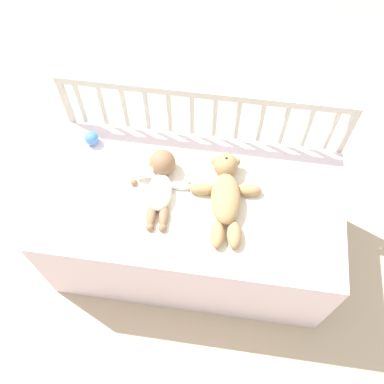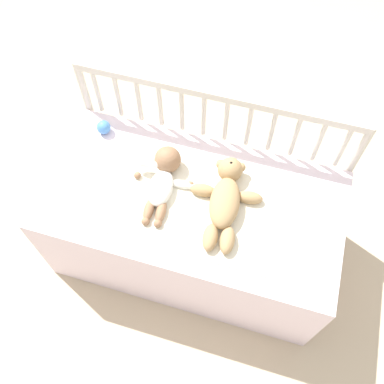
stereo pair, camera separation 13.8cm
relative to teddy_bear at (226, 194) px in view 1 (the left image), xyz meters
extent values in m
plane|color=#C6B293|center=(-0.14, -0.02, -0.60)|extent=(12.00, 12.00, 0.00)
cube|color=silver|center=(-0.14, -0.02, -0.32)|extent=(1.35, 0.69, 0.56)
cylinder|color=beige|center=(-0.80, 0.35, -0.18)|extent=(0.04, 0.04, 0.85)
cylinder|color=beige|center=(0.51, 0.35, -0.18)|extent=(0.04, 0.04, 0.85)
cube|color=beige|center=(-0.14, 0.35, 0.23)|extent=(1.31, 0.03, 0.04)
cylinder|color=beige|center=(-0.73, 0.35, 0.08)|extent=(0.02, 0.02, 0.26)
cylinder|color=beige|center=(-0.62, 0.35, 0.08)|extent=(0.02, 0.02, 0.26)
cylinder|color=beige|center=(-0.52, 0.35, 0.08)|extent=(0.02, 0.02, 0.26)
cylinder|color=beige|center=(-0.41, 0.35, 0.08)|extent=(0.02, 0.02, 0.26)
cylinder|color=beige|center=(-0.30, 0.35, 0.08)|extent=(0.02, 0.02, 0.26)
cylinder|color=beige|center=(-0.20, 0.35, 0.08)|extent=(0.02, 0.02, 0.26)
cylinder|color=beige|center=(-0.09, 0.35, 0.08)|extent=(0.02, 0.02, 0.26)
cylinder|color=beige|center=(0.01, 0.35, 0.08)|extent=(0.02, 0.02, 0.26)
cylinder|color=beige|center=(0.12, 0.35, 0.08)|extent=(0.02, 0.02, 0.26)
cylinder|color=beige|center=(0.23, 0.35, 0.08)|extent=(0.02, 0.02, 0.26)
cylinder|color=beige|center=(0.33, 0.35, 0.08)|extent=(0.02, 0.02, 0.26)
cylinder|color=beige|center=(0.44, 0.35, 0.08)|extent=(0.02, 0.02, 0.26)
cube|color=silver|center=(-0.13, -0.03, -0.04)|extent=(0.79, 0.52, 0.01)
ellipsoid|color=tan|center=(0.00, -0.03, 0.00)|extent=(0.16, 0.26, 0.10)
sphere|color=tan|center=(-0.01, 0.14, 0.01)|extent=(0.11, 0.11, 0.11)
sphere|color=beige|center=(-0.01, 0.14, 0.04)|extent=(0.05, 0.05, 0.05)
sphere|color=black|center=(-0.01, 0.14, 0.06)|extent=(0.02, 0.02, 0.02)
sphere|color=tan|center=(-0.06, 0.16, 0.01)|extent=(0.04, 0.04, 0.04)
sphere|color=tan|center=(0.03, 0.17, 0.01)|extent=(0.04, 0.04, 0.04)
ellipsoid|color=tan|center=(-0.11, 0.02, -0.02)|extent=(0.12, 0.07, 0.06)
ellipsoid|color=tan|center=(0.10, 0.04, -0.02)|extent=(0.12, 0.07, 0.06)
ellipsoid|color=tan|center=(-0.02, -0.19, -0.02)|extent=(0.07, 0.13, 0.06)
ellipsoid|color=tan|center=(0.06, -0.18, -0.02)|extent=(0.07, 0.13, 0.06)
ellipsoid|color=white|center=(-0.29, -0.03, -0.01)|extent=(0.12, 0.20, 0.07)
sphere|color=#936B4C|center=(-0.30, 0.11, 0.01)|extent=(0.12, 0.12, 0.12)
ellipsoid|color=white|center=(-0.38, 0.06, 0.02)|extent=(0.12, 0.05, 0.04)
ellipsoid|color=white|center=(-0.20, 0.03, -0.03)|extent=(0.12, 0.05, 0.04)
sphere|color=#936B4C|center=(-0.41, 0.02, -0.03)|extent=(0.03, 0.03, 0.03)
sphere|color=#936B4C|center=(-0.17, 0.04, -0.03)|extent=(0.03, 0.03, 0.03)
ellipsoid|color=#936B4C|center=(-0.30, -0.14, -0.03)|extent=(0.05, 0.12, 0.04)
ellipsoid|color=#936B4C|center=(-0.25, -0.13, -0.03)|extent=(0.05, 0.12, 0.04)
sphere|color=#936B4C|center=(-0.30, -0.19, -0.03)|extent=(0.04, 0.04, 0.04)
sphere|color=#936B4C|center=(-0.25, -0.19, -0.03)|extent=(0.04, 0.04, 0.04)
sphere|color=#4C8CDB|center=(-0.66, 0.22, -0.01)|extent=(0.07, 0.07, 0.07)
camera|label=1|loc=(-0.01, -0.95, 1.60)|focal=40.00mm
camera|label=2|loc=(0.12, -0.92, 1.60)|focal=40.00mm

